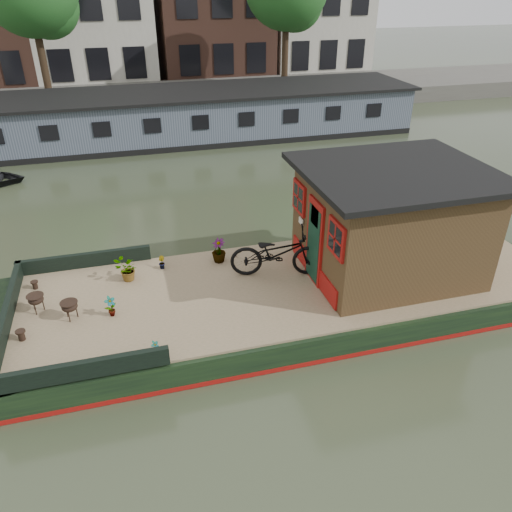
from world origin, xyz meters
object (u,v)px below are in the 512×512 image
object	(u,v)px
bicycle	(277,253)
potted_plant_a	(111,306)
cabin	(390,221)
brazier_front	(37,303)
brazier_rear	(70,310)

from	to	relation	value
bicycle	potted_plant_a	bearing A→B (deg)	113.31
cabin	potted_plant_a	distance (m)	6.22
potted_plant_a	brazier_front	bearing A→B (deg)	158.83
brazier_front	brazier_rear	distance (m)	0.80
cabin	bicycle	size ratio (longest dim) A/B	1.90
potted_plant_a	brazier_rear	world-z (taller)	potted_plant_a
cabin	brazier_rear	bearing A→B (deg)	-179.12
cabin	brazier_front	distance (m)	7.66
bicycle	potted_plant_a	world-z (taller)	bicycle
cabin	brazier_front	size ratio (longest dim) A/B	10.32
bicycle	cabin	bearing A→B (deg)	-86.12
brazier_rear	cabin	bearing A→B (deg)	0.88
bicycle	brazier_front	distance (m)	5.12
brazier_front	bicycle	bearing A→B (deg)	0.92
brazier_front	brazier_rear	xyz separation A→B (m)	(0.67, -0.44, 0.00)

